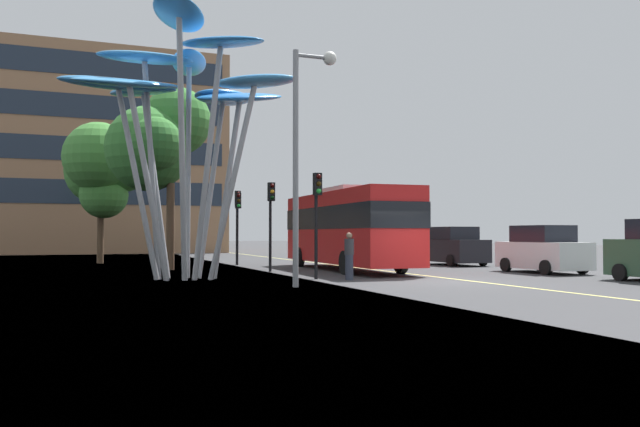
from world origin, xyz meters
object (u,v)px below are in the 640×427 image
object	(u,v)px
car_parked_mid	(543,250)
pedestrian	(349,256)
leaf_sculpture	(181,89)
traffic_light_island_mid	(238,211)
traffic_light_kerb_near	(317,202)
traffic_light_opposite	(238,213)
street_lamp	(305,134)
car_parked_far	(453,247)
red_bus	(347,225)
traffic_light_kerb_far	(271,207)

from	to	relation	value
car_parked_mid	pedestrian	xyz separation A→B (m)	(-9.25, -0.88, -0.09)
leaf_sculpture	traffic_light_island_mid	size ratio (longest dim) A/B	2.39
traffic_light_kerb_near	pedestrian	world-z (taller)	traffic_light_kerb_near
leaf_sculpture	pedestrian	xyz separation A→B (m)	(5.54, -2.57, -6.07)
car_parked_mid	leaf_sculpture	bearing A→B (deg)	173.46
leaf_sculpture	car_parked_mid	world-z (taller)	leaf_sculpture
leaf_sculpture	traffic_light_kerb_near	size ratio (longest dim) A/B	2.43
traffic_light_opposite	street_lamp	xyz separation A→B (m)	(-1.46, -14.34, 2.00)
car_parked_far	pedestrian	xyz separation A→B (m)	(-9.48, -8.03, -0.10)
leaf_sculpture	car_parked_far	bearing A→B (deg)	19.97
leaf_sculpture	car_parked_far	distance (m)	17.06
red_bus	traffic_light_kerb_far	size ratio (longest dim) A/B	2.95
traffic_light_kerb_far	traffic_light_island_mid	size ratio (longest dim) A/B	0.99
red_bus	car_parked_far	bearing A→B (deg)	18.07
car_parked_mid	pedestrian	world-z (taller)	car_parked_mid
street_lamp	traffic_light_island_mid	bearing A→B (deg)	84.13
red_bus	car_parked_mid	distance (m)	8.45
pedestrian	red_bus	bearing A→B (deg)	67.10
traffic_light_kerb_near	street_lamp	xyz separation A→B (m)	(-1.53, -2.97, 1.96)
leaf_sculpture	street_lamp	bearing A→B (deg)	-57.43
traffic_light_kerb_far	car_parked_mid	world-z (taller)	traffic_light_kerb_far
traffic_light_opposite	pedestrian	distance (m)	12.30
traffic_light_kerb_far	street_lamp	size ratio (longest dim) A/B	0.52
leaf_sculpture	pedestrian	size ratio (longest dim) A/B	5.54
red_bus	car_parked_mid	xyz separation A→B (m)	(6.83, -4.85, -1.09)
traffic_light_island_mid	traffic_light_opposite	size ratio (longest dim) A/B	1.04
traffic_light_island_mid	red_bus	bearing A→B (deg)	-62.71
traffic_light_island_mid	pedestrian	xyz separation A→B (m)	(0.98, -12.32, -1.97)
traffic_light_kerb_near	street_lamp	bearing A→B (deg)	-117.33
traffic_light_kerb_near	traffic_light_kerb_far	xyz separation A→B (m)	(-0.20, 5.03, 0.01)
leaf_sculpture	traffic_light_kerb_near	xyz separation A→B (m)	(4.60, -1.83, -4.14)
red_bus	traffic_light_island_mid	world-z (taller)	traffic_light_island_mid
red_bus	traffic_light_island_mid	bearing A→B (deg)	117.29
red_bus	car_parked_mid	bearing A→B (deg)	-35.38
traffic_light_opposite	pedestrian	size ratio (longest dim) A/B	2.23
traffic_light_island_mid	car_parked_far	bearing A→B (deg)	-22.29
leaf_sculpture	traffic_light_opposite	size ratio (longest dim) A/B	2.48
traffic_light_opposite	car_parked_far	distance (m)	11.39
traffic_light_opposite	car_parked_mid	size ratio (longest dim) A/B	0.93
leaf_sculpture	traffic_light_kerb_far	size ratio (longest dim) A/B	2.42
street_lamp	pedestrian	world-z (taller)	street_lamp
traffic_light_island_mid	pedestrian	distance (m)	12.51
red_bus	traffic_light_kerb_near	bearing A→B (deg)	-123.98
red_bus	traffic_light_opposite	bearing A→B (deg)	118.27
traffic_light_opposite	red_bus	bearing A→B (deg)	-61.73
traffic_light_opposite	traffic_light_kerb_far	bearing A→B (deg)	-91.17
street_lamp	traffic_light_opposite	bearing A→B (deg)	84.17
traffic_light_kerb_far	car_parked_mid	distance (m)	11.63
traffic_light_kerb_far	traffic_light_opposite	distance (m)	6.34
traffic_light_kerb_far	car_parked_far	size ratio (longest dim) A/B	0.93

